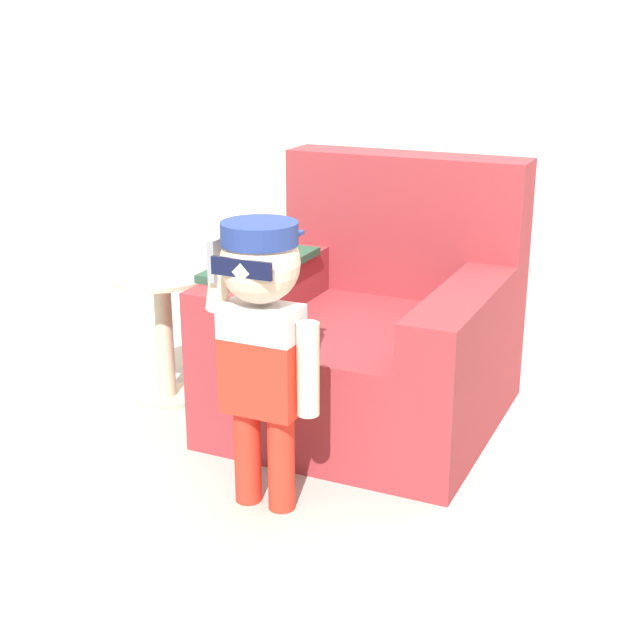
# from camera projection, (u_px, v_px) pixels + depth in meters

# --- Properties ---
(ground_plane) EXTENTS (10.00, 10.00, 0.00)m
(ground_plane) POSITION_uv_depth(u_px,v_px,m) (387.00, 444.00, 3.34)
(ground_plane) COLOR #ADA89E
(wall_back) EXTENTS (10.00, 0.05, 2.60)m
(wall_back) POSITION_uv_depth(u_px,v_px,m) (468.00, 74.00, 3.66)
(wall_back) COLOR silver
(wall_back) RESTS_ON ground_plane
(armchair) EXTENTS (1.02, 1.05, 1.00)m
(armchair) POSITION_uv_depth(u_px,v_px,m) (372.00, 333.00, 3.50)
(armchair) COLOR maroon
(armchair) RESTS_ON ground_plane
(person_child) EXTENTS (0.39, 0.29, 0.94)m
(person_child) POSITION_uv_depth(u_px,v_px,m) (262.00, 323.00, 2.73)
(person_child) COLOR red
(person_child) RESTS_ON ground_plane
(side_table) EXTENTS (0.40, 0.40, 0.54)m
(side_table) POSITION_uv_depth(u_px,v_px,m) (164.00, 326.00, 3.64)
(side_table) COLOR beige
(side_table) RESTS_ON ground_plane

